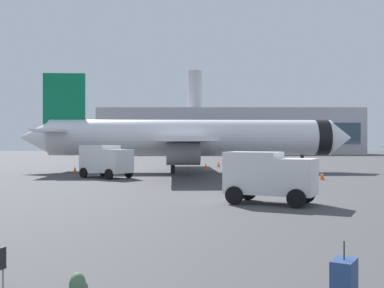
{
  "coord_description": "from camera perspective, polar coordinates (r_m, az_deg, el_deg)",
  "views": [
    {
      "loc": [
        -0.11,
        -3.96,
        2.99
      ],
      "look_at": [
        -0.07,
        27.18,
        3.0
      ],
      "focal_mm": 43.07,
      "sensor_mm": 36.0,
      "label": 1
    }
  ],
  "objects": [
    {
      "name": "service_truck",
      "position": [
        41.51,
        -10.74,
        -1.93
      ],
      "size": [
        5.13,
        4.7,
        2.9
      ],
      "color": "white",
      "rests_on": "ground"
    },
    {
      "name": "rolling_suitcase",
      "position": [
        9.77,
        18.24,
        -15.43
      ],
      "size": [
        0.68,
        0.75,
        1.1
      ],
      "color": "navy",
      "rests_on": "ground"
    },
    {
      "name": "safety_cone_near",
      "position": [
        40.19,
        15.72,
        -3.76
      ],
      "size": [
        0.44,
        0.44,
        0.74
      ],
      "color": "#F2590C",
      "rests_on": "ground"
    },
    {
      "name": "cargo_van",
      "position": [
        23.44,
        9.46,
        -3.79
      ],
      "size": [
        4.83,
        3.83,
        2.6
      ],
      "color": "white",
      "rests_on": "ground"
    },
    {
      "name": "safety_cone_mid",
      "position": [
        55.61,
        1.65,
        -2.73
      ],
      "size": [
        0.44,
        0.44,
        0.74
      ],
      "color": "#F2590C",
      "rests_on": "ground"
    },
    {
      "name": "traveller_backpack",
      "position": [
        9.66,
        -13.98,
        -16.6
      ],
      "size": [
        0.36,
        0.4,
        0.48
      ],
      "color": "#476B4C",
      "rests_on": "ground"
    },
    {
      "name": "safety_cone_far",
      "position": [
        49.45,
        -14.37,
        -3.08
      ],
      "size": [
        0.44,
        0.44,
        0.71
      ],
      "color": "#F2590C",
      "rests_on": "ground"
    },
    {
      "name": "airplane_at_gate",
      "position": [
        49.26,
        -0.42,
        0.75
      ],
      "size": [
        35.71,
        32.17,
        10.5
      ],
      "color": "white",
      "rests_on": "ground"
    },
    {
      "name": "safety_cone_outer",
      "position": [
        60.22,
        3.24,
        -2.49
      ],
      "size": [
        0.44,
        0.44,
        0.8
      ],
      "color": "#F2590C",
      "rests_on": "ground"
    },
    {
      "name": "terminal_building",
      "position": [
        140.77,
        4.4,
        1.53
      ],
      "size": [
        76.18,
        23.2,
        25.35
      ],
      "color": "#B2B2B7",
      "rests_on": "ground"
    }
  ]
}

